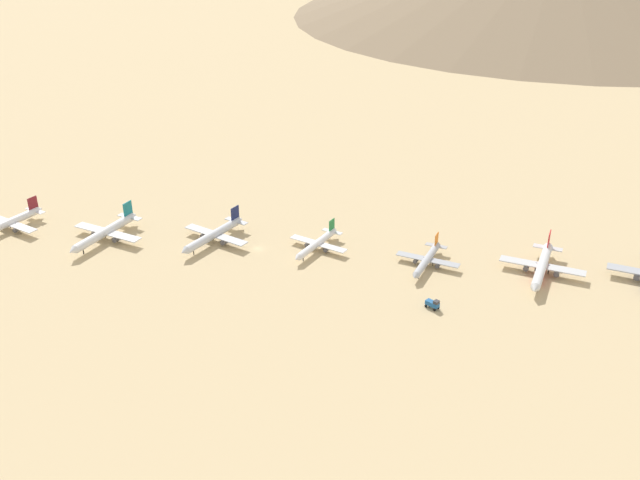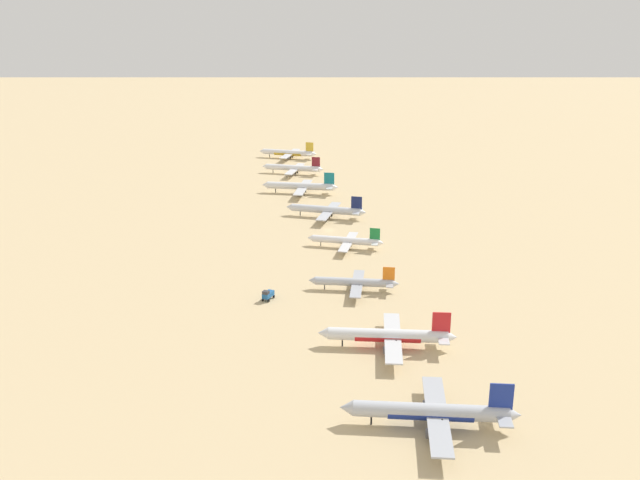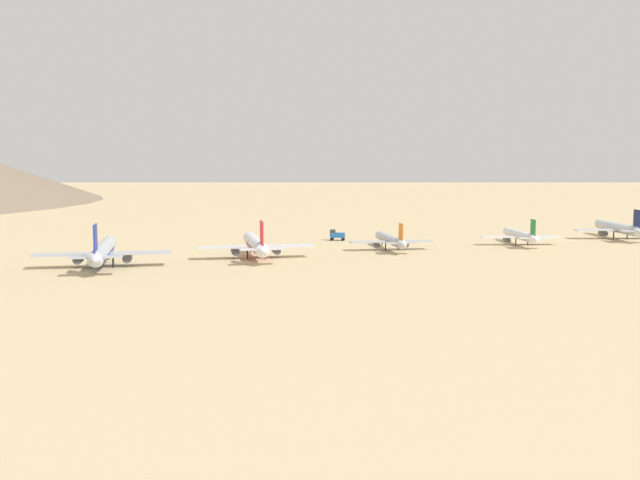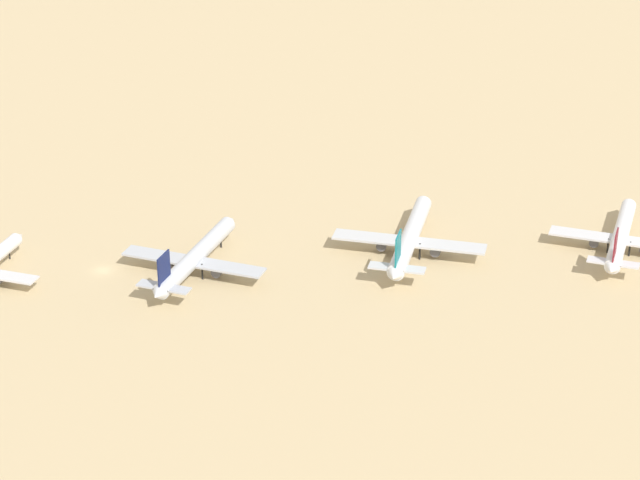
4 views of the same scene
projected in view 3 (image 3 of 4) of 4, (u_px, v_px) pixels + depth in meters
name	position (u px, v px, depth m)	size (l,w,h in m)	color
ground_plane	(570.00, 240.00, 257.79)	(1961.98, 1961.98, 0.00)	tan
parked_jet_3	(618.00, 228.00, 263.40)	(39.82, 32.66, 11.57)	silver
parked_jet_4	(520.00, 235.00, 243.96)	(33.11, 27.10, 9.59)	white
parked_jet_5	(391.00, 240.00, 229.95)	(33.04, 26.86, 9.53)	#B2B7C1
parked_jet_6	(256.00, 244.00, 210.17)	(41.99, 34.05, 12.12)	silver
parked_jet_7	(103.00, 251.00, 192.48)	(44.27, 35.92, 12.77)	#B2B7C1
service_truck	(337.00, 235.00, 257.47)	(4.32, 5.68, 3.90)	#1E5999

